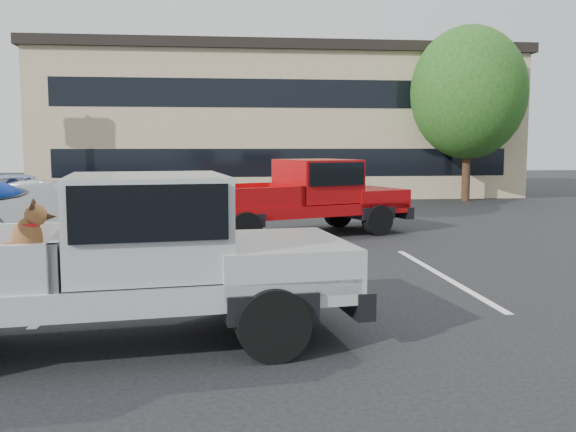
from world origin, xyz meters
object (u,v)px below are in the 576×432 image
tree_right (469,93)px  tree_back (350,101)px  silver_sedan (52,210)px  silver_pickup (127,250)px  blue_suv (16,198)px  red_pickup (311,194)px

tree_right → tree_back: tree_back is taller
tree_right → silver_sedan: bearing=-147.5°
silver_pickup → blue_suv: silver_pickup is taller
tree_right → silver_sedan: size_ratio=1.66×
tree_right → tree_back: (-3.00, 8.00, 0.20)m
tree_right → red_pickup: tree_right is taller
blue_suv → red_pickup: bearing=-49.5°
red_pickup → blue_suv: bearing=134.3°
tree_back → silver_sedan: (-10.63, -16.70, -3.74)m
silver_pickup → red_pickup: silver_pickup is taller
silver_sedan → silver_pickup: bearing=-166.3°
red_pickup → tree_back: bearing=53.9°
tree_right → tree_back: 8.55m
tree_right → blue_suv: tree_right is taller
tree_right → tree_back: bearing=110.6°
tree_right → tree_back: size_ratio=0.95×
red_pickup → tree_right: bearing=28.3°
tree_right → silver_sedan: (-13.63, -8.70, -3.53)m
red_pickup → blue_suv: 8.89m
silver_pickup → tree_back: bearing=65.6°
tree_back → red_pickup: 17.65m
tree_right → silver_sedan: tree_right is taller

